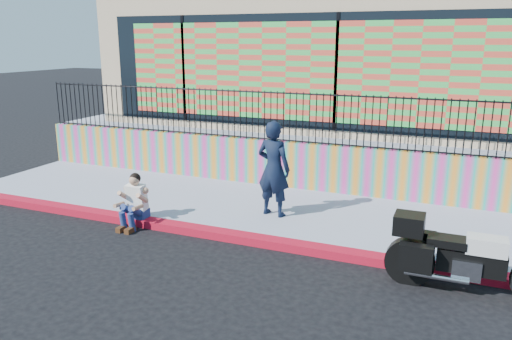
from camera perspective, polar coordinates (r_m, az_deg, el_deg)
The scene contains 10 objects.
ground at distance 9.11m, azimuth 2.22°, elevation -8.77°, with size 90.00×90.00×0.00m, color black.
red_curb at distance 9.08m, azimuth 2.22°, elevation -8.34°, with size 16.00×0.30×0.15m, color maroon.
sidewalk at distance 10.54m, azimuth 5.35°, elevation -5.06°, with size 16.00×3.00×0.15m, color #969DB5.
mural_wall at distance 11.83m, azimuth 7.73°, elevation 0.24°, with size 16.00×0.20×1.10m, color #D83895.
metal_fence at distance 11.60m, azimuth 7.93°, elevation 5.75°, with size 15.80×0.04×1.20m, color black, non-canonical shape.
elevated_platform at distance 16.72m, azimuth 12.27°, elevation 4.02°, with size 16.00×10.00×1.25m, color #969DB5.
storefront_building at distance 16.24m, azimuth 12.64°, elevation 13.02°, with size 14.00×8.06×4.00m.
police_motorcycle at distance 7.96m, azimuth 23.11°, elevation -8.77°, with size 2.36×0.78×1.47m.
police_officer at distance 9.98m, azimuth 2.03°, elevation 0.15°, with size 0.71×0.46×1.94m, color black.
seated_man at distance 10.14m, azimuth -13.93°, elevation -4.01°, with size 0.54×0.71×1.06m.
Camera 1 is at (2.88, -7.85, 3.63)m, focal length 35.00 mm.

